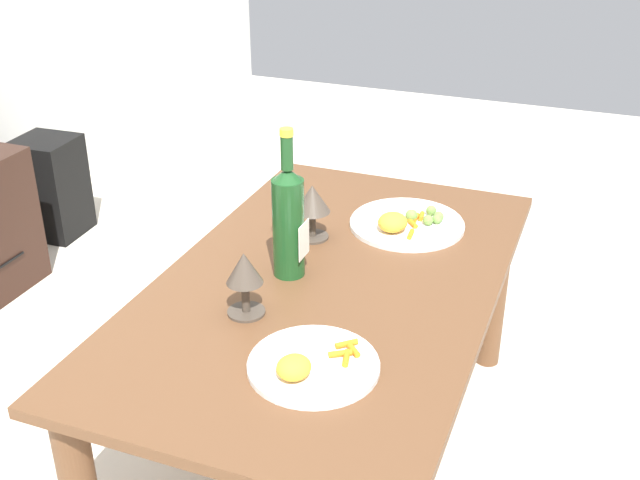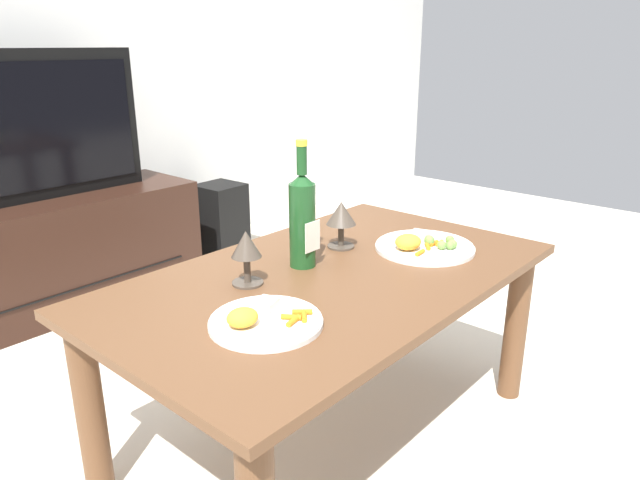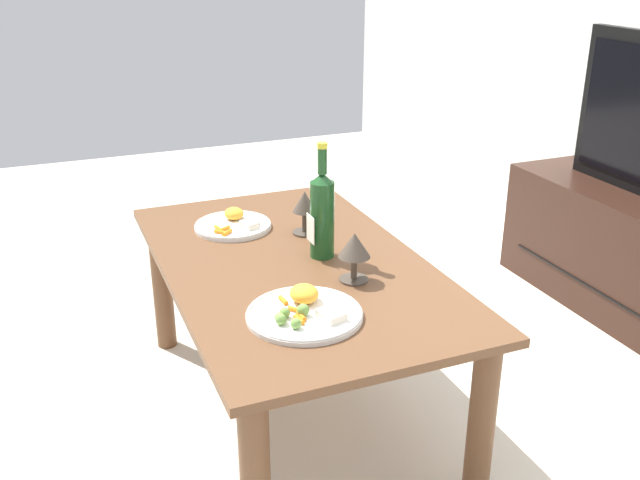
# 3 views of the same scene
# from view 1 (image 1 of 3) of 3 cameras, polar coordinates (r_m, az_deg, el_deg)

# --- Properties ---
(ground_plane) EXTENTS (6.40, 6.40, 0.00)m
(ground_plane) POSITION_cam_1_polar(r_m,az_deg,el_deg) (2.08, 0.59, -15.33)
(ground_plane) COLOR beige
(dining_table) EXTENTS (1.24, 0.73, 0.52)m
(dining_table) POSITION_cam_1_polar(r_m,az_deg,el_deg) (1.82, 0.66, -5.30)
(dining_table) COLOR brown
(dining_table) RESTS_ON ground_plane
(floor_speaker) EXTENTS (0.23, 0.23, 0.39)m
(floor_speaker) POSITION_cam_1_polar(r_m,az_deg,el_deg) (3.24, -18.88, 3.66)
(floor_speaker) COLOR black
(floor_speaker) RESTS_ON ground_plane
(wine_bottle) EXTENTS (0.07, 0.07, 0.35)m
(wine_bottle) POSITION_cam_1_polar(r_m,az_deg,el_deg) (1.73, -2.30, 1.57)
(wine_bottle) COLOR #19471E
(wine_bottle) RESTS_ON dining_table
(goblet_left) EXTENTS (0.08, 0.08, 0.14)m
(goblet_left) POSITION_cam_1_polar(r_m,az_deg,el_deg) (1.61, -5.49, -2.39)
(goblet_left) COLOR #473D33
(goblet_left) RESTS_ON dining_table
(goblet_right) EXTENTS (0.09, 0.09, 0.14)m
(goblet_right) POSITION_cam_1_polar(r_m,az_deg,el_deg) (1.91, -0.56, 2.77)
(goblet_right) COLOR #473D33
(goblet_right) RESTS_ON dining_table
(dinner_plate_left) EXTENTS (0.25, 0.25, 0.05)m
(dinner_plate_left) POSITION_cam_1_polar(r_m,az_deg,el_deg) (1.48, -0.62, -8.94)
(dinner_plate_left) COLOR white
(dinner_plate_left) RESTS_ON dining_table
(dinner_plate_right) EXTENTS (0.29, 0.29, 0.06)m
(dinner_plate_right) POSITION_cam_1_polar(r_m,az_deg,el_deg) (2.01, 6.23, 1.28)
(dinner_plate_right) COLOR white
(dinner_plate_right) RESTS_ON dining_table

